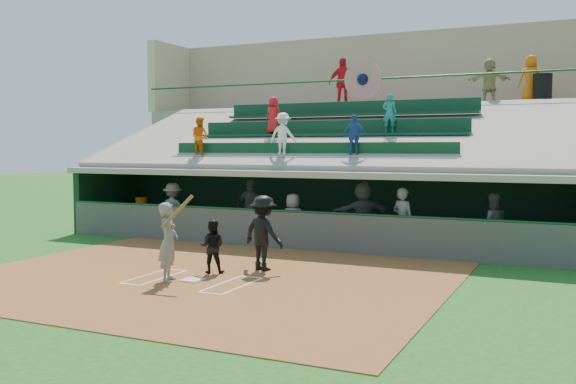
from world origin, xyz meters
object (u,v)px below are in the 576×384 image
at_px(white_table, 141,219).
at_px(catcher, 212,246).
at_px(trash_bin, 542,88).
at_px(home_plate, 192,280).
at_px(water_cooler, 141,203).
at_px(batter_at_plate, 169,242).

bearing_deg(white_table, catcher, -30.43).
xyz_separation_m(catcher, trash_bin, (6.49, 11.74, 4.44)).
height_order(catcher, white_table, catcher).
relative_size(home_plate, water_cooler, 1.07).
bearing_deg(home_plate, white_table, 134.71).
distance_m(batter_at_plate, white_table, 9.08).
bearing_deg(catcher, batter_at_plate, 53.02).
bearing_deg(home_plate, catcher, 93.93).
distance_m(white_table, trash_bin, 15.04).
xyz_separation_m(home_plate, trash_bin, (6.43, 12.71, 5.06)).
bearing_deg(water_cooler, trash_bin, 25.43).
distance_m(home_plate, trash_bin, 15.11).
xyz_separation_m(catcher, water_cooler, (-6.40, 5.61, 0.35)).
bearing_deg(trash_bin, batter_at_plate, -117.94).
bearing_deg(batter_at_plate, white_table, 131.64).
distance_m(catcher, trash_bin, 14.13).
relative_size(batter_at_plate, trash_bin, 1.99).
height_order(home_plate, catcher, catcher).
relative_size(batter_at_plate, catcher, 1.56).
bearing_deg(catcher, trash_bin, -138.74).
xyz_separation_m(home_plate, batter_at_plate, (-0.44, -0.24, 0.87)).
bearing_deg(water_cooler, batter_at_plate, -48.55).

